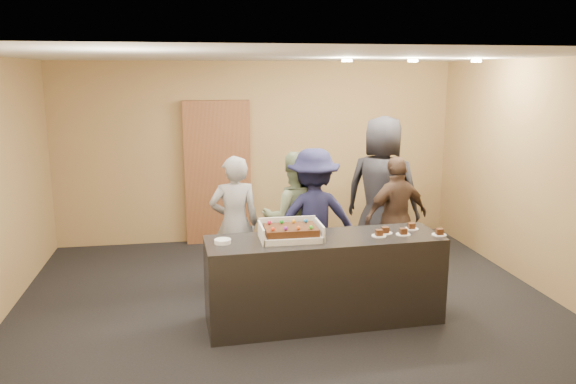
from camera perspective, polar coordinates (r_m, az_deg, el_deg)
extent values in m
plane|color=black|center=(6.49, -0.22, -10.91)|extent=(6.00, 6.00, 0.00)
plane|color=white|center=(5.98, -0.24, 13.65)|extent=(6.00, 6.00, 0.00)
cube|color=tan|center=(8.54, -3.05, 4.05)|extent=(6.00, 0.04, 2.70)
cube|color=tan|center=(3.73, 6.25, -6.48)|extent=(6.00, 0.04, 2.70)
cube|color=tan|center=(7.22, 23.96, 1.57)|extent=(0.04, 5.00, 2.70)
cube|color=black|center=(5.84, 3.69, -8.87)|extent=(2.43, 0.80, 0.90)
cube|color=brown|center=(8.44, -7.16, 1.96)|extent=(0.97, 0.15, 2.14)
cube|color=white|center=(5.62, 0.28, -4.53)|extent=(0.59, 0.41, 0.06)
cube|color=white|center=(5.56, -2.73, -4.17)|extent=(0.02, 0.41, 0.16)
cube|color=white|center=(5.66, 3.23, -3.88)|extent=(0.02, 0.41, 0.16)
cube|color=white|center=(5.79, -0.08, -3.39)|extent=(0.59, 0.02, 0.18)
cube|color=#3D1B0D|center=(5.60, 0.28, -3.89)|extent=(0.52, 0.36, 0.07)
sphere|color=#C61743|center=(5.67, -1.91, -3.11)|extent=(0.04, 0.04, 0.04)
sphere|color=#1A9C21|center=(5.69, -0.66, -3.05)|extent=(0.04, 0.04, 0.04)
sphere|color=orange|center=(5.71, 0.59, -3.00)|extent=(0.04, 0.04, 0.04)
sphere|color=#1B84E8|center=(5.73, 1.82, -2.94)|extent=(0.04, 0.04, 0.04)
sphere|color=red|center=(5.43, -1.54, -3.79)|extent=(0.04, 0.04, 0.04)
sphere|color=purple|center=(5.45, -0.23, -3.73)|extent=(0.04, 0.04, 0.04)
sphere|color=#E25C19|center=(5.47, 1.06, -3.67)|extent=(0.04, 0.04, 0.04)
sphere|color=green|center=(5.50, 2.35, -3.60)|extent=(0.04, 0.04, 0.04)
cylinder|color=white|center=(5.53, -6.65, -4.99)|extent=(0.16, 0.16, 0.04)
cylinder|color=white|center=(5.80, 9.21, -4.41)|extent=(0.15, 0.15, 0.01)
cube|color=#3D1B0D|center=(5.79, 9.23, -4.09)|extent=(0.07, 0.06, 0.06)
cylinder|color=white|center=(5.91, 9.83, -4.12)|extent=(0.15, 0.15, 0.01)
cube|color=#3D1B0D|center=(5.90, 9.85, -3.81)|extent=(0.07, 0.06, 0.06)
cylinder|color=white|center=(5.90, 11.62, -4.24)|extent=(0.15, 0.15, 0.01)
cube|color=#3D1B0D|center=(5.89, 11.64, -3.92)|extent=(0.07, 0.06, 0.06)
cylinder|color=white|center=(6.12, 12.42, -3.67)|extent=(0.15, 0.15, 0.01)
cube|color=#3D1B0D|center=(6.11, 12.43, -3.36)|extent=(0.07, 0.06, 0.06)
cylinder|color=white|center=(5.97, 15.10, -4.21)|extent=(0.15, 0.15, 0.01)
cube|color=#3D1B0D|center=(5.96, 15.12, -3.90)|extent=(0.07, 0.06, 0.06)
imported|color=#99999D|center=(6.58, -5.44, -3.23)|extent=(0.61, 0.43, 1.61)
imported|color=gray|center=(6.78, 0.62, -2.67)|extent=(0.83, 0.67, 1.62)
imported|color=#1B1C41|center=(6.64, 2.59, -2.75)|extent=(1.09, 0.63, 1.68)
imported|color=brown|center=(7.14, 10.95, -2.53)|extent=(0.96, 0.59, 1.53)
imported|color=black|center=(7.46, 9.52, 0.01)|extent=(1.16, 1.07, 2.00)
cylinder|color=#FFEAC6|center=(6.65, 6.01, 13.16)|extent=(0.12, 0.12, 0.03)
cylinder|color=#FFEAC6|center=(6.91, 12.58, 12.90)|extent=(0.12, 0.12, 0.03)
cylinder|color=#FFEAC6|center=(7.24, 18.59, 12.52)|extent=(0.12, 0.12, 0.03)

